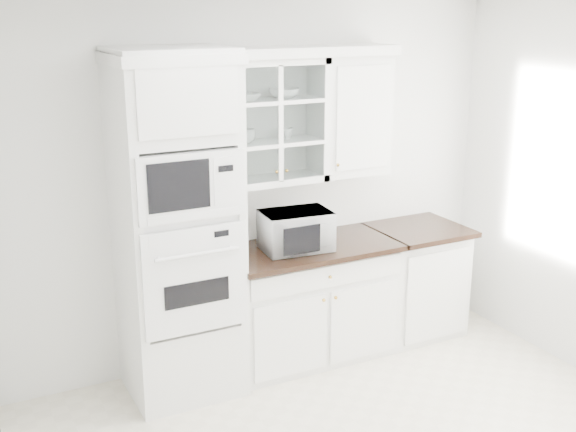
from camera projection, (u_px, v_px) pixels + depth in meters
room_shell at (352, 162)px, 4.18m from camera, size 4.00×3.50×2.70m
oven_column at (178, 229)px, 4.87m from camera, size 0.76×0.68×2.40m
base_cabinet_run at (308, 301)px, 5.55m from camera, size 1.32×0.67×0.92m
extra_base_cabinet at (414, 279)px, 5.99m from camera, size 0.72×0.67×0.92m
upper_cabinet_glass at (270, 121)px, 5.16m from camera, size 0.80×0.33×0.90m
upper_cabinet_solid at (351, 115)px, 5.46m from camera, size 0.55×0.33×0.90m
crown_molding at (258, 53)px, 4.96m from camera, size 2.14×0.38×0.07m
countertop_microwave at (295, 230)px, 5.29m from camera, size 0.54×0.46×0.29m
bowl_a at (245, 97)px, 5.02m from camera, size 0.22×0.22×0.05m
bowl_b at (284, 93)px, 5.16m from camera, size 0.24×0.24×0.07m
cup_a at (247, 136)px, 5.12m from camera, size 0.15×0.15×0.10m
cup_b at (287, 133)px, 5.26m from camera, size 0.10×0.10×0.08m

